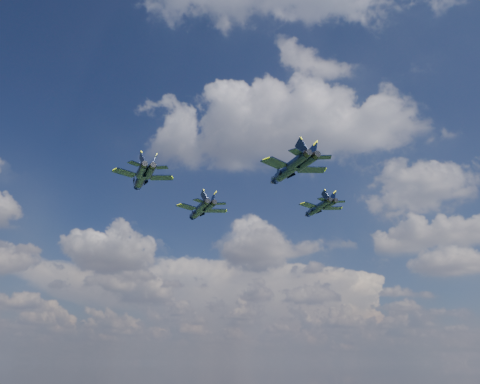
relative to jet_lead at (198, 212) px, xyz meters
The scene contains 4 objects.
jet_lead is the anchor object (origin of this frame).
jet_left 26.08m from the jet_lead, 97.46° to the right, with size 12.49×15.06×3.80m.
jet_right 29.93m from the jet_lead, ahead, with size 10.99×13.51×3.38m.
jet_slot 39.49m from the jet_lead, 46.24° to the right, with size 13.49×15.47×3.97m.
Camera 1 is at (27.60, -90.66, 19.95)m, focal length 35.00 mm.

